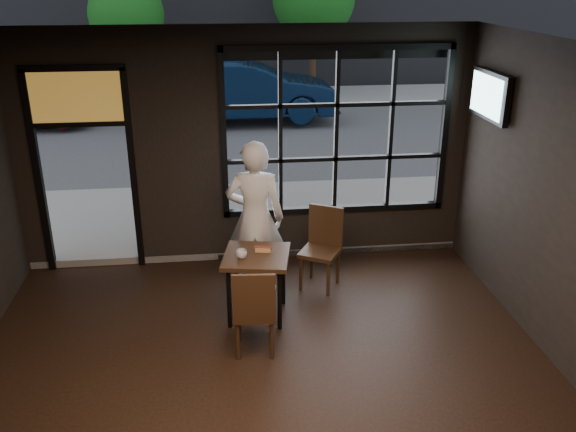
{
  "coord_description": "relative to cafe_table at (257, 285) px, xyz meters",
  "views": [
    {
      "loc": [
        -0.36,
        -4.32,
        3.8
      ],
      "look_at": [
        0.4,
        2.2,
        1.15
      ],
      "focal_mm": 38.0,
      "sensor_mm": 36.0,
      "label": 1
    }
  ],
  "objects": [
    {
      "name": "man",
      "position": [
        0.03,
        0.64,
        0.58
      ],
      "size": [
        0.78,
        0.58,
        1.96
      ],
      "primitive_type": "imported",
      "rotation": [
        0.0,
        0.0,
        2.97
      ],
      "color": "silver",
      "rests_on": "floor"
    },
    {
      "name": "chair_window",
      "position": [
        0.84,
        0.61,
        0.13
      ],
      "size": [
        0.62,
        0.62,
        1.05
      ],
      "primitive_type": "cube",
      "rotation": [
        0.0,
        0.0,
        -0.52
      ],
      "color": "#321F10",
      "rests_on": "floor"
    },
    {
      "name": "ceiling",
      "position": [
        -0.01,
        -1.95,
        2.81
      ],
      "size": [
        6.0,
        7.0,
        0.02
      ],
      "primitive_type": "cube",
      "color": "black",
      "rests_on": "ground"
    },
    {
      "name": "maroon_car",
      "position": [
        -5.59,
        9.86,
        0.39
      ],
      "size": [
        4.17,
        2.01,
        1.37
      ],
      "primitive_type": "imported",
      "rotation": [
        0.0,
        0.0,
        1.67
      ],
      "color": "#4A0F0F",
      "rests_on": "street_asphalt"
    },
    {
      "name": "street_asphalt",
      "position": [
        -0.01,
        22.05,
        -0.42
      ],
      "size": [
        60.0,
        41.0,
        0.04
      ],
      "primitive_type": "cube",
      "color": "#545456",
      "rests_on": "ground"
    },
    {
      "name": "hotdog",
      "position": [
        0.08,
        0.07,
        0.42
      ],
      "size": [
        0.21,
        0.12,
        0.06
      ],
      "primitive_type": null,
      "rotation": [
        0.0,
        0.0,
        -0.21
      ],
      "color": "tan",
      "rests_on": "cafe_table"
    },
    {
      "name": "stained_transom",
      "position": [
        -2.11,
        1.55,
        1.95
      ],
      "size": [
        1.2,
        0.06,
        0.7
      ],
      "primitive_type": "cube",
      "color": "orange",
      "rests_on": "ground"
    },
    {
      "name": "cafe_table",
      "position": [
        0.0,
        0.0,
        0.0
      ],
      "size": [
        0.86,
        0.86,
        0.8
      ],
      "primitive_type": "cube",
      "rotation": [
        0.0,
        0.0,
        -0.18
      ],
      "color": "#321F10",
      "rests_on": "floor"
    },
    {
      "name": "chair_near",
      "position": [
        -0.07,
        -0.71,
        0.11
      ],
      "size": [
        0.47,
        0.47,
        1.01
      ],
      "primitive_type": "cube",
      "rotation": [
        0.0,
        0.0,
        3.07
      ],
      "color": "#321F10",
      "rests_on": "floor"
    },
    {
      "name": "cup",
      "position": [
        -0.17,
        -0.07,
        0.44
      ],
      "size": [
        0.17,
        0.17,
        0.1
      ],
      "primitive_type": "imported",
      "rotation": [
        0.0,
        0.0,
        -0.51
      ],
      "color": "silver",
      "rests_on": "cafe_table"
    },
    {
      "name": "floor",
      "position": [
        -0.01,
        -1.95,
        -0.41
      ],
      "size": [
        6.0,
        7.0,
        0.02
      ],
      "primitive_type": "cube",
      "color": "black",
      "rests_on": "ground"
    },
    {
      "name": "window_frame",
      "position": [
        1.19,
        1.55,
        1.4
      ],
      "size": [
        3.06,
        0.12,
        2.28
      ],
      "primitive_type": "cube",
      "color": "black",
      "rests_on": "ground"
    },
    {
      "name": "tree_left",
      "position": [
        -2.87,
        12.68,
        2.22
      ],
      "size": [
        2.18,
        2.18,
        3.71
      ],
      "color": "#332114",
      "rests_on": "street_asphalt"
    },
    {
      "name": "tv",
      "position": [
        2.92,
        0.77,
        2.0
      ],
      "size": [
        0.11,
        0.99,
        0.58
      ],
      "primitive_type": "cube",
      "color": "black",
      "rests_on": "wall_right"
    },
    {
      "name": "navy_car",
      "position": [
        0.38,
        9.76,
        0.49
      ],
      "size": [
        4.81,
        1.8,
        1.57
      ],
      "primitive_type": "imported",
      "rotation": [
        0.0,
        0.0,
        1.6
      ],
      "color": "black",
      "rests_on": "street_asphalt"
    }
  ]
}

